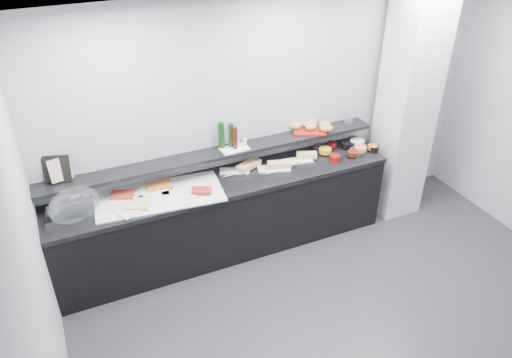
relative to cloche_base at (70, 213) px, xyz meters
name	(u,v)px	position (x,y,z in m)	size (l,w,h in m)	color
ground	(366,339)	(2.21, -1.73, -0.92)	(5.00, 5.00, 0.00)	#2D2D30
back_wall	(273,118)	(2.21, 0.27, 0.43)	(5.00, 0.02, 2.70)	#A5A8AC
ceiling	(417,44)	(2.21, -1.73, 1.78)	(5.00, 5.00, 0.00)	white
column	(407,107)	(3.71, -0.08, 0.43)	(0.50, 0.50, 2.70)	silver
buffet_cabinet	(225,218)	(1.51, -0.03, -0.50)	(3.60, 0.60, 0.85)	black
counter_top	(224,183)	(1.51, -0.03, -0.05)	(3.62, 0.62, 0.05)	black
wall_shelf	(217,154)	(1.51, 0.14, 0.21)	(3.60, 0.25, 0.04)	black
cloche_base	(70,213)	(0.00, 0.00, 0.00)	(0.43, 0.29, 0.04)	silver
cloche_dome	(74,205)	(0.05, -0.04, 0.11)	(0.48, 0.32, 0.34)	silver
linen_runner	(159,196)	(0.83, -0.04, -0.01)	(1.23, 0.58, 0.01)	silver
platter_meat_a	(122,196)	(0.49, 0.08, 0.00)	(0.27, 0.18, 0.01)	white
food_meat_a	(122,195)	(0.49, 0.07, 0.02)	(0.22, 0.14, 0.02)	maroon
platter_salmon	(153,191)	(0.79, 0.05, 0.00)	(0.32, 0.21, 0.01)	white
food_salmon	(159,185)	(0.86, 0.09, 0.02)	(0.25, 0.16, 0.02)	orange
platter_cheese	(134,207)	(0.56, -0.16, 0.00)	(0.33, 0.22, 0.01)	silver
food_cheese	(137,205)	(0.58, -0.16, 0.02)	(0.22, 0.14, 0.02)	#EBC65B
platter_meat_b	(179,195)	(1.00, -0.13, 0.00)	(0.31, 0.21, 0.01)	white
food_meat_b	(201,190)	(1.22, -0.17, 0.02)	(0.19, 0.12, 0.02)	maroon
sandwich_plate_left	(234,171)	(1.67, 0.09, -0.01)	(0.31, 0.13, 0.01)	white
sandwich_food_left	(249,165)	(1.84, 0.09, 0.02)	(0.28, 0.11, 0.06)	tan
tongs_left	(231,175)	(1.60, 0.01, 0.00)	(0.01, 0.01, 0.16)	#A8ABAF
sandwich_plate_mid	(274,169)	(2.08, -0.04, -0.01)	(0.34, 0.15, 0.01)	silver
sandwich_food_mid	(279,164)	(2.14, -0.04, 0.02)	(0.25, 0.10, 0.06)	tan
tongs_mid	(273,173)	(2.02, -0.12, 0.00)	(0.01, 0.01, 0.16)	#B4B6BB
sandwich_plate_right	(298,161)	(2.39, 0.01, -0.01)	(0.32, 0.14, 0.01)	white
sandwich_food_right	(307,155)	(2.50, 0.02, 0.02)	(0.22, 0.09, 0.06)	#D7BE71
tongs_right	(297,163)	(2.35, -0.05, 0.00)	(0.01, 0.01, 0.16)	#B3B6BA
bowl_glass_fruit	(320,149)	(2.73, 0.11, 0.02)	(0.17, 0.17, 0.07)	silver
fill_glass_fruit	(325,151)	(2.74, 0.03, 0.03)	(0.14, 0.14, 0.05)	orange
bowl_black_jam	(347,145)	(3.06, 0.05, 0.02)	(0.15, 0.15, 0.07)	black
fill_black_jam	(332,144)	(2.89, 0.12, 0.03)	(0.11, 0.11, 0.05)	#590C0E
bowl_glass_cream	(354,141)	(3.17, 0.10, 0.02)	(0.16, 0.16, 0.07)	white
fill_glass_cream	(357,142)	(3.18, 0.05, 0.03)	(0.16, 0.16, 0.05)	white
bowl_red_jam	(335,158)	(2.77, -0.15, 0.02)	(0.12, 0.12, 0.07)	maroon
fill_red_jam	(353,153)	(2.99, -0.15, 0.03)	(0.11, 0.11, 0.05)	#5C150D
bowl_glass_salmon	(357,153)	(3.06, -0.14, 0.02)	(0.17, 0.17, 0.07)	white
fill_glass_salmon	(361,149)	(3.13, -0.10, 0.03)	(0.13, 0.13, 0.05)	#FE843E
bowl_black_fruit	(374,148)	(3.29, -0.13, 0.02)	(0.12, 0.12, 0.07)	black
fill_black_fruit	(373,147)	(3.28, -0.13, 0.03)	(0.11, 0.11, 0.05)	#CB5F1B
framed_print	(57,169)	(-0.03, 0.22, 0.36)	(0.25, 0.02, 0.26)	black
print_art	(60,170)	(0.00, 0.19, 0.36)	(0.20, 0.00, 0.22)	#CD9E94
condiment_tray	(235,149)	(1.69, 0.12, 0.24)	(0.29, 0.18, 0.01)	white
bottle_green_a	(231,135)	(1.68, 0.18, 0.37)	(0.06, 0.06, 0.26)	#0F3713
bottle_brown	(235,138)	(1.70, 0.12, 0.36)	(0.05, 0.05, 0.24)	#39130A
bottle_green_b	(221,135)	(1.58, 0.20, 0.38)	(0.06, 0.06, 0.28)	#0E340F
bottle_hot	(235,140)	(1.70, 0.13, 0.33)	(0.04, 0.04, 0.18)	red
shaker_salt	(245,141)	(1.83, 0.15, 0.28)	(0.03, 0.03, 0.07)	white
shaker_pepper	(238,142)	(1.75, 0.17, 0.28)	(0.03, 0.03, 0.07)	silver
bread_tray	(309,130)	(2.61, 0.17, 0.24)	(0.35, 0.25, 0.02)	maroon
bread_roll_nw	(296,126)	(2.47, 0.24, 0.29)	(0.13, 0.08, 0.08)	#B28C44
bread_roll_n	(309,124)	(2.63, 0.22, 0.29)	(0.14, 0.09, 0.08)	#BE8A48
bread_roll_ne	(313,123)	(2.69, 0.23, 0.29)	(0.14, 0.09, 0.08)	#AB6F41
bread_roll_se	(327,128)	(2.76, 0.05, 0.29)	(0.15, 0.09, 0.08)	#C07C49
bread_roll_midw	(311,127)	(2.62, 0.16, 0.29)	(0.14, 0.09, 0.08)	#B99746
bread_roll_mide	(325,125)	(2.78, 0.13, 0.29)	(0.15, 0.09, 0.08)	#B68645
carafe	(349,113)	(3.08, 0.12, 0.38)	(0.10, 0.10, 0.30)	white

